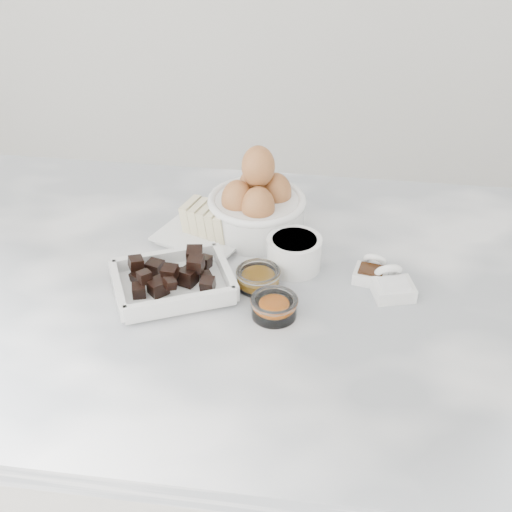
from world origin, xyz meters
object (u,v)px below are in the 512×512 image
Objects in this scene: vanilla_spoon at (372,271)px; sugar_ramekin at (294,252)px; zest_bowl at (274,306)px; salt_spoon at (392,285)px; chocolate_dish at (173,280)px; egg_bowl at (257,205)px; honey_bowl at (258,278)px; butter_plate at (206,225)px.

sugar_ramekin is at bearing 173.14° from vanilla_spoon.
zest_bowl is 0.84× the size of salt_spoon.
chocolate_dish is 0.23m from egg_bowl.
honey_bowl is (0.13, 0.03, -0.01)m from chocolate_dish.
salt_spoon is at bearing 24.58° from zest_bowl.
chocolate_dish is at bearing -119.03° from egg_bowl.
zest_bowl is (0.17, -0.04, -0.00)m from chocolate_dish.
egg_bowl reaches higher than chocolate_dish.
vanilla_spoon is at bearing 131.80° from salt_spoon.
butter_plate reaches higher than honey_bowl.
sugar_ramekin reaches higher than chocolate_dish.
chocolate_dish is 2.59× the size of salt_spoon.
sugar_ramekin is (0.17, -0.07, 0.01)m from butter_plate.
chocolate_dish is 1.29× the size of egg_bowl.
butter_plate is at bearing 125.74° from zest_bowl.
chocolate_dish is 0.35m from salt_spoon.
butter_plate is 0.35m from salt_spoon.
honey_bowl is 0.21m from salt_spoon.
butter_plate is 2.66× the size of vanilla_spoon.
honey_bowl is 0.08m from zest_bowl.
egg_bowl is (0.09, 0.03, 0.03)m from butter_plate.
honey_bowl is at bearing -49.91° from butter_plate.
chocolate_dish is at bearing -172.90° from salt_spoon.
sugar_ramekin reaches higher than zest_bowl.
chocolate_dish is 0.17m from butter_plate.
honey_bowl is 0.98× the size of vanilla_spoon.
egg_bowl is 0.17m from honey_bowl.
butter_plate is 2.65× the size of zest_bowl.
chocolate_dish is 0.17m from zest_bowl.
sugar_ramekin is at bearing 82.51° from zest_bowl.
honey_bowl is 0.19m from vanilla_spoon.
egg_bowl is at bearing 98.70° from honey_bowl.
egg_bowl reaches higher than honey_bowl.
vanilla_spoon is at bearing -16.50° from butter_plate.
honey_bowl is at bearing 115.96° from zest_bowl.
egg_bowl is 2.42× the size of honey_bowl.
sugar_ramekin is 0.17m from salt_spoon.
butter_plate is at bearing 163.50° from vanilla_spoon.
vanilla_spoon is (0.18, 0.05, -0.00)m from honey_bowl.
salt_spoon reaches higher than honey_bowl.
sugar_ramekin is 0.14m from zest_bowl.
sugar_ramekin is 0.13m from egg_bowl.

